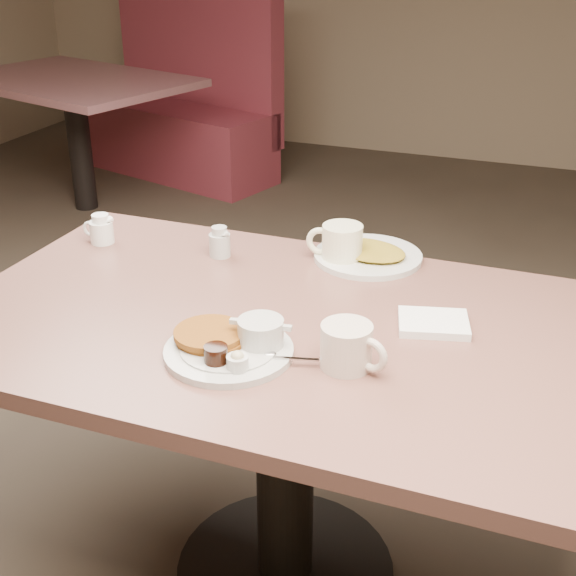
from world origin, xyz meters
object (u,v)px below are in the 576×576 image
(coffee_mug_near, at_px, (348,346))
(creamer_left, at_px, (101,230))
(booth_back_left, at_px, (175,113))
(creamer_right, at_px, (220,243))
(main_plate, at_px, (232,343))
(coffee_mug_far, at_px, (340,244))
(hash_plate, at_px, (368,254))
(diner_table, at_px, (285,386))

(coffee_mug_near, xyz_separation_m, creamer_left, (-0.81, 0.38, -0.01))
(coffee_mug_near, relative_size, booth_back_left, 0.09)
(creamer_left, xyz_separation_m, creamer_right, (0.34, 0.03, 0.00))
(main_plate, bearing_deg, creamer_left, 144.45)
(coffee_mug_far, bearing_deg, coffee_mug_near, -70.95)
(hash_plate, height_order, booth_back_left, booth_back_left)
(diner_table, relative_size, main_plate, 4.52)
(coffee_mug_near, relative_size, coffee_mug_far, 1.04)
(coffee_mug_near, distance_m, creamer_right, 0.62)
(diner_table, distance_m, booth_back_left, 3.51)
(main_plate, bearing_deg, coffee_mug_near, 7.98)
(main_plate, relative_size, creamer_right, 4.15)
(main_plate, distance_m, creamer_left, 0.71)
(coffee_mug_far, xyz_separation_m, creamer_right, (-0.30, -0.07, -0.01))
(coffee_mug_far, height_order, creamer_left, coffee_mug_far)
(creamer_left, distance_m, hash_plate, 0.72)
(diner_table, bearing_deg, hash_plate, 78.46)
(creamer_right, xyz_separation_m, booth_back_left, (-1.60, 2.68, -0.38))
(hash_plate, distance_m, booth_back_left, 3.25)
(creamer_left, relative_size, booth_back_left, 0.05)
(main_plate, xyz_separation_m, booth_back_left, (-1.83, 3.12, -0.36))
(coffee_mug_near, bearing_deg, main_plate, -172.02)
(diner_table, bearing_deg, main_plate, -106.21)
(coffee_mug_near, bearing_deg, booth_back_left, 123.81)
(coffee_mug_near, bearing_deg, creamer_right, 138.98)
(coffee_mug_far, height_order, creamer_right, coffee_mug_far)
(diner_table, height_order, creamer_right, creamer_right)
(coffee_mug_near, bearing_deg, diner_table, 143.68)
(diner_table, distance_m, hash_plate, 0.44)
(creamer_left, height_order, creamer_right, same)
(hash_plate, bearing_deg, creamer_left, -168.17)
(main_plate, xyz_separation_m, creamer_right, (-0.24, 0.44, 0.01))
(coffee_mug_far, xyz_separation_m, hash_plate, (0.06, 0.04, -0.04))
(creamer_left, xyz_separation_m, hash_plate, (0.70, 0.15, -0.02))
(creamer_right, bearing_deg, coffee_mug_far, 13.40)
(hash_plate, xyz_separation_m, booth_back_left, (-1.96, 2.56, -0.35))
(diner_table, height_order, hash_plate, hash_plate)
(creamer_left, bearing_deg, creamer_right, 5.31)
(coffee_mug_far, bearing_deg, main_plate, -97.40)
(creamer_right, relative_size, hash_plate, 0.24)
(diner_table, height_order, booth_back_left, booth_back_left)
(hash_plate, bearing_deg, diner_table, -101.54)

